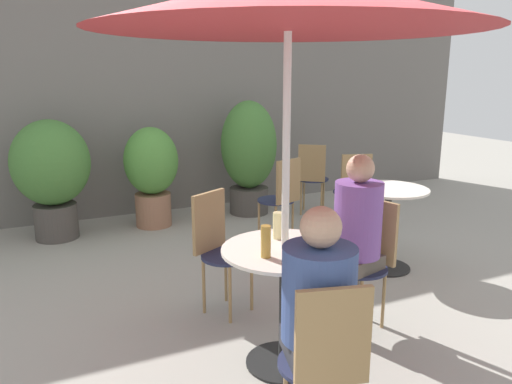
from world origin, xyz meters
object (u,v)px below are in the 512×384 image
bistro_chair_4 (353,186)px  beer_glass_0 (278,225)px  bistro_chair_1 (368,252)px  potted_plant_2 (249,152)px  bistro_chair_5 (218,241)px  beer_glass_2 (313,242)px  seated_person_0 (317,307)px  potted_plant_1 (151,170)px  cafe_table_near (284,281)px  bistro_chair_2 (312,173)px  bistro_chair_3 (282,193)px  bistro_chair_0 (326,356)px  umbrella (288,4)px  potted_plant_0 (51,170)px  cafe_table_far (388,213)px  beer_glass_1 (266,242)px  seated_person_1 (356,229)px

bistro_chair_4 → beer_glass_0: bearing=61.9°
bistro_chair_1 → potted_plant_2: bearing=156.8°
bistro_chair_1 → bistro_chair_5: 1.08m
bistro_chair_5 → beer_glass_0: size_ratio=5.39×
beer_glass_0 → beer_glass_2: beer_glass_0 is taller
seated_person_0 → potted_plant_1: 3.77m
cafe_table_near → bistro_chair_5: bistro_chair_5 is taller
bistro_chair_4 → beer_glass_2: 2.79m
bistro_chair_2 → potted_plant_1: potted_plant_1 is taller
bistro_chair_3 → seated_person_0: (-1.20, -2.62, 0.17)m
potted_plant_2 → bistro_chair_0: bearing=-109.4°
umbrella → seated_person_0: bearing=-104.7°
bistro_chair_0 → seated_person_0: 0.22m
bistro_chair_1 → potted_plant_0: (-1.87, 2.92, 0.22)m
cafe_table_far → beer_glass_0: bearing=-152.4°
beer_glass_1 → umbrella: size_ratio=0.08×
cafe_table_near → bistro_chair_1: size_ratio=0.84×
bistro_chair_2 → seated_person_1: bearing=102.8°
potted_plant_2 → beer_glass_2: bearing=-108.1°
bistro_chair_3 → seated_person_1: size_ratio=0.73×
potted_plant_2 → seated_person_0: bearing=-109.6°
cafe_table_near → bistro_chair_4: bearing=45.9°
bistro_chair_1 → potted_plant_0: 3.47m
bistro_chair_4 → potted_plant_1: potted_plant_1 is taller
potted_plant_0 → seated_person_1: bearing=-59.6°
seated_person_1 → beer_glass_2: 0.63m
bistro_chair_1 → bistro_chair_2: same height
bistro_chair_3 → beer_glass_0: size_ratio=5.39×
beer_glass_1 → potted_plant_2: size_ratio=0.13×
bistro_chair_0 → bistro_chair_4: same height
cafe_table_near → potted_plant_1: 3.14m
cafe_table_near → bistro_chair_3: 2.24m
potted_plant_1 → umbrella: bearing=-89.2°
bistro_chair_0 → seated_person_1: 1.28m
seated_person_1 → potted_plant_0: 3.43m
bistro_chair_1 → seated_person_1: bearing=-90.0°
potted_plant_1 → beer_glass_0: bearing=-88.3°
bistro_chair_4 → potted_plant_1: bearing=-13.2°
beer_glass_1 → potted_plant_0: size_ratio=0.14×
cafe_table_far → bistro_chair_0: size_ratio=0.84×
bistro_chair_5 → beer_glass_0: beer_glass_0 is taller
potted_plant_0 → umbrella: 3.58m
beer_glass_1 → bistro_chair_0: bearing=-93.4°
cafe_table_far → bistro_chair_1: 1.10m
seated_person_1 → potted_plant_0: potted_plant_0 is taller
bistro_chair_1 → bistro_chair_2: bearing=141.7°
beer_glass_1 → umbrella: bearing=26.2°
bistro_chair_4 → umbrella: 3.14m
seated_person_1 → beer_glass_0: size_ratio=7.43×
seated_person_0 → beer_glass_1: (0.00, 0.55, 0.14)m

